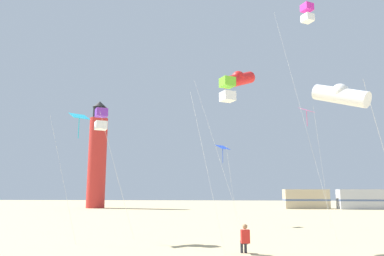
{
  "coord_description": "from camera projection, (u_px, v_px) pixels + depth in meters",
  "views": [
    {
      "loc": [
        0.84,
        -7.09,
        2.41
      ],
      "look_at": [
        -0.63,
        9.73,
        5.4
      ],
      "focal_mm": 33.92,
      "sensor_mm": 36.0,
      "label": 1
    }
  ],
  "objects": [
    {
      "name": "kite_flyer_standing",
      "position": [
        245.0,
        238.0,
        14.4
      ],
      "size": [
        0.39,
        0.54,
        1.16
      ],
      "rotation": [
        0.0,
        0.0,
        3.31
      ],
      "color": "red",
      "rests_on": "ground"
    },
    {
      "name": "kite_box_violet",
      "position": [
        101.0,
        119.0,
        19.47
      ],
      "size": [
        2.26,
        2.42,
        6.85
      ],
      "color": "silver",
      "rests_on": "ground"
    },
    {
      "name": "lighthouse_distant",
      "position": [
        97.0,
        157.0,
        56.74
      ],
      "size": [
        2.8,
        2.8,
        16.8
      ],
      "color": "red",
      "rests_on": "ground"
    },
    {
      "name": "rv_van_tan",
      "position": [
        306.0,
        199.0,
        53.49
      ],
      "size": [
        6.54,
        2.64,
        2.8
      ],
      "rotation": [
        0.0,
        0.0,
        0.05
      ],
      "color": "#C6B28C",
      "rests_on": "ground"
    },
    {
      "name": "rv_van_silver",
      "position": [
        361.0,
        199.0,
        51.79
      ],
      "size": [
        6.47,
        2.43,
        2.8
      ],
      "rotation": [
        0.0,
        0.0,
        -0.01
      ],
      "color": "#B7BABF",
      "rests_on": "ground"
    },
    {
      "name": "kite_diamond_cyan",
      "position": [
        78.0,
        120.0,
        19.29
      ],
      "size": [
        2.01,
        1.91,
        6.61
      ],
      "color": "silver",
      "rests_on": "ground"
    },
    {
      "name": "kite_diamond_rainbow",
      "position": [
        307.0,
        114.0,
        26.31
      ],
      "size": [
        1.85,
        1.85,
        8.51
      ],
      "color": "silver",
      "rests_on": "ground"
    },
    {
      "name": "kite_tube_white",
      "position": [
        340.0,
        95.0,
        15.74
      ],
      "size": [
        3.58,
        3.54,
        7.28
      ],
      "color": "silver",
      "rests_on": "ground"
    },
    {
      "name": "kite_tube_scarlet",
      "position": [
        238.0,
        79.0,
        21.33
      ],
      "size": [
        3.71,
        3.76,
        9.66
      ],
      "color": "silver",
      "rests_on": "ground"
    },
    {
      "name": "kite_diamond_blue",
      "position": [
        223.0,
        150.0,
        27.84
      ],
      "size": [
        1.61,
        1.61,
        6.01
      ],
      "color": "silver",
      "rests_on": "ground"
    },
    {
      "name": "kite_box_magenta",
      "position": [
        307.0,
        14.0,
        22.19
      ],
      "size": [
        2.47,
        2.47,
        13.81
      ],
      "color": "silver",
      "rests_on": "ground"
    },
    {
      "name": "kite_box_lime",
      "position": [
        227.0,
        90.0,
        17.22
      ],
      "size": [
        2.22,
        2.22,
        7.8
      ],
      "color": "silver",
      "rests_on": "ground"
    }
  ]
}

